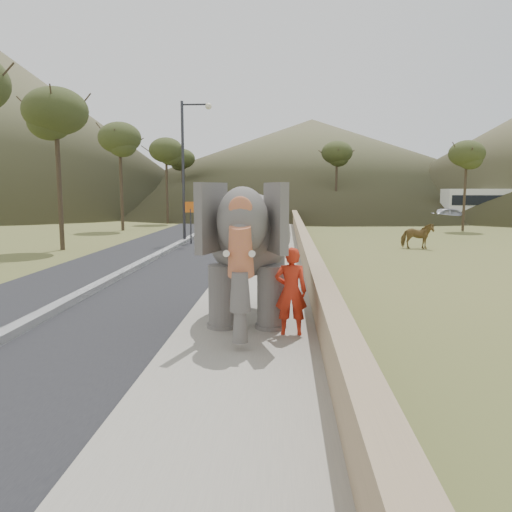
# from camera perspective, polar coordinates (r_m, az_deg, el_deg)

# --- Properties ---
(ground) EXTENTS (160.00, 160.00, 0.00)m
(ground) POSITION_cam_1_polar(r_m,az_deg,el_deg) (11.89, -0.73, -7.59)
(ground) COLOR olive
(ground) RESTS_ON ground
(road) EXTENTS (7.00, 120.00, 0.03)m
(road) POSITION_cam_1_polar(r_m,az_deg,el_deg) (22.43, -11.74, -0.44)
(road) COLOR black
(road) RESTS_ON ground
(median) EXTENTS (0.35, 120.00, 0.22)m
(median) POSITION_cam_1_polar(r_m,az_deg,el_deg) (22.42, -11.74, -0.20)
(median) COLOR black
(median) RESTS_ON ground
(walkway) EXTENTS (3.00, 120.00, 0.15)m
(walkway) POSITION_cam_1_polar(r_m,az_deg,el_deg) (21.67, 1.13, -0.41)
(walkway) COLOR #9E9687
(walkway) RESTS_ON ground
(parapet) EXTENTS (0.30, 120.00, 1.10)m
(parapet) POSITION_cam_1_polar(r_m,az_deg,el_deg) (21.61, 5.51, 0.81)
(parapet) COLOR tan
(parapet) RESTS_ON ground
(lamppost) EXTENTS (1.76, 0.36, 8.00)m
(lamppost) POSITION_cam_1_polar(r_m,az_deg,el_deg) (29.09, -7.74, 11.07)
(lamppost) COLOR #323237
(lamppost) RESTS_ON ground
(signboard) EXTENTS (0.60, 0.08, 2.40)m
(signboard) POSITION_cam_1_polar(r_m,az_deg,el_deg) (28.43, -7.48, 4.64)
(signboard) COLOR #2D2D33
(signboard) RESTS_ON ground
(cow) EXTENTS (1.71, 0.99, 1.36)m
(cow) POSITION_cam_1_polar(r_m,az_deg,el_deg) (27.41, 17.95, 2.20)
(cow) COLOR brown
(cow) RESTS_ON ground
(distant_car) EXTENTS (4.34, 2.00, 1.44)m
(distant_car) POSITION_cam_1_polar(r_m,az_deg,el_deg) (48.54, 21.44, 4.34)
(distant_car) COLOR silver
(distant_car) RESTS_ON ground
(bus_white) EXTENTS (11.07, 2.80, 3.10)m
(bus_white) POSITION_cam_1_polar(r_m,az_deg,el_deg) (51.47, 26.54, 5.15)
(bus_white) COLOR white
(bus_white) RESTS_ON ground
(hill_far) EXTENTS (80.00, 80.00, 14.00)m
(hill_far) POSITION_cam_1_polar(r_m,az_deg,el_deg) (81.64, 6.36, 10.39)
(hill_far) COLOR brown
(hill_far) RESTS_ON ground
(elephant_and_man) EXTENTS (2.34, 4.21, 3.05)m
(elephant_and_man) POSITION_cam_1_polar(r_m,az_deg,el_deg) (11.52, -0.67, 0.37)
(elephant_and_man) COLOR slate
(elephant_and_man) RESTS_ON ground
(motorcyclist) EXTENTS (1.72, 1.61, 1.99)m
(motorcyclist) POSITION_cam_1_polar(r_m,az_deg,el_deg) (31.04, -4.39, 3.42)
(motorcyclist) COLOR maroon
(motorcyclist) RESTS_ON ground
(trees) EXTENTS (48.42, 41.62, 8.54)m
(trees) POSITION_cam_1_polar(r_m,az_deg,el_deg) (38.58, 2.75, 8.87)
(trees) COLOR #473828
(trees) RESTS_ON ground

